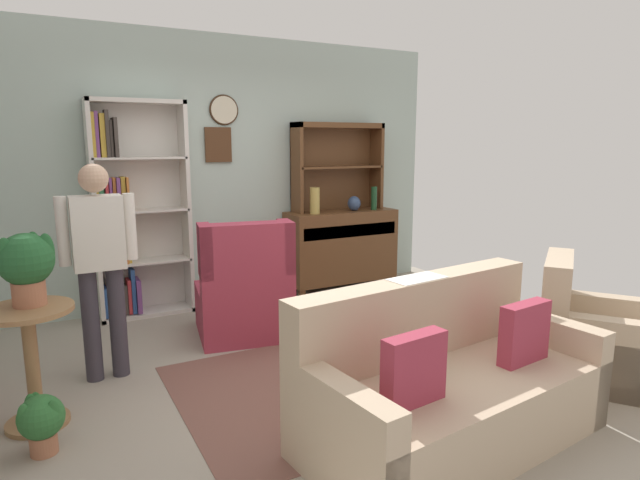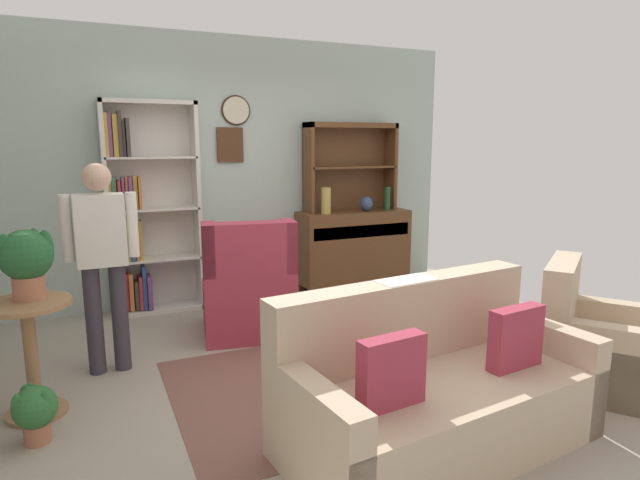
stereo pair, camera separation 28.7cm
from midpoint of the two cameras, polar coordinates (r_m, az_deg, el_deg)
name	(u,v)px [view 2 (the right image)]	position (r m, az deg, el deg)	size (l,w,h in m)	color
ground_plane	(319,367)	(4.21, 1.87, -13.55)	(5.40, 4.60, 0.02)	#9E9384
wall_back	(239,170)	(5.84, -7.31, 7.48)	(5.00, 0.09, 2.80)	#ADC1B7
area_rug	(360,376)	(4.05, 6.43, -14.40)	(2.68, 1.72, 0.01)	brown
bookshelf	(145,215)	(5.48, -16.96, 2.58)	(0.90, 0.30, 2.10)	silver
sideboard	(353,246)	(6.19, 4.93, -0.65)	(1.30, 0.45, 0.92)	brown
sideboard_hutch	(350,155)	(6.17, 4.59, 9.14)	(1.10, 0.26, 1.00)	brown
vase_tall	(326,201)	(5.86, 2.05, 4.25)	(0.11, 0.11, 0.29)	tan
vase_round	(367,204)	(6.12, 6.37, 3.89)	(0.15, 0.15, 0.17)	#33476B
bottle_wine	(387,199)	(6.24, 8.56, 4.43)	(0.07, 0.07, 0.27)	#194223
couch_floral	(434,391)	(3.22, 14.77, -15.47)	(1.88, 1.05, 0.90)	#C6AD8E
armchair_floral	(597,347)	(4.33, 29.38, -9.99)	(1.07, 1.07, 0.88)	#C6AD8E
wingback_chair	(249,293)	(4.74, -5.99, -5.74)	(0.91, 0.93, 1.05)	#A33347
plant_stand	(30,346)	(3.73, -26.82, -10.19)	(0.52, 0.52, 0.75)	#997047
potted_plant_large	(27,258)	(3.64, -27.08, -1.79)	(0.32, 0.32, 0.44)	#AD6B4C
potted_plant_small	(35,410)	(3.50, -26.27, -16.11)	(0.25, 0.25, 0.34)	#AD6B4C
person_reading	(102,253)	(4.10, -20.57, -1.37)	(0.52, 0.20, 1.56)	#38333D
coffee_table	(399,330)	(3.99, 10.62, -9.50)	(0.80, 0.50, 0.42)	brown
book_stack	(394,314)	(3.98, 10.01, -7.84)	(0.18, 0.15, 0.08)	#337247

